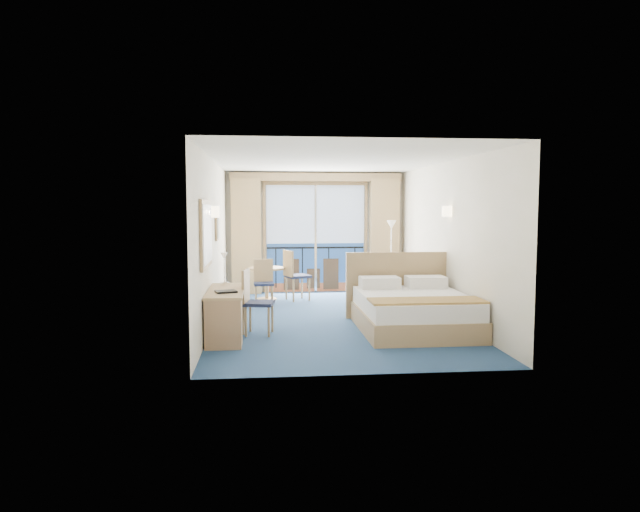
{
  "coord_description": "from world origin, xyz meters",
  "views": [
    {
      "loc": [
        -1.17,
        -9.59,
        1.94
      ],
      "look_at": [
        -0.2,
        0.2,
        1.07
      ],
      "focal_mm": 32.0,
      "sensor_mm": 36.0,
      "label": 1
    }
  ],
  "objects_px": {
    "floor_lamp": "(391,238)",
    "table_chair_b": "(264,279)",
    "armchair": "(379,281)",
    "round_table": "(267,275)",
    "nightstand": "(426,298)",
    "table_chair_a": "(294,272)",
    "desk": "(224,317)",
    "bed": "(413,310)",
    "desk_chair": "(253,298)"
  },
  "relations": [
    {
      "from": "floor_lamp",
      "to": "table_chair_b",
      "type": "bearing_deg",
      "value": -159.34
    },
    {
      "from": "armchair",
      "to": "round_table",
      "type": "bearing_deg",
      "value": -43.6
    },
    {
      "from": "nightstand",
      "to": "table_chair_a",
      "type": "relative_size",
      "value": 0.53
    },
    {
      "from": "desk",
      "to": "bed",
      "type": "bearing_deg",
      "value": 13.28
    },
    {
      "from": "desk_chair",
      "to": "bed",
      "type": "bearing_deg",
      "value": -78.55
    },
    {
      "from": "armchair",
      "to": "round_table",
      "type": "height_order",
      "value": "armchair"
    },
    {
      "from": "bed",
      "to": "armchair",
      "type": "xyz_separation_m",
      "value": [
        0.11,
        3.2,
        0.03
      ]
    },
    {
      "from": "armchair",
      "to": "desk",
      "type": "bearing_deg",
      "value": 7.13
    },
    {
      "from": "nightstand",
      "to": "desk",
      "type": "distance_m",
      "value": 4.07
    },
    {
      "from": "table_chair_b",
      "to": "armchair",
      "type": "bearing_deg",
      "value": 13.74
    },
    {
      "from": "floor_lamp",
      "to": "table_chair_a",
      "type": "relative_size",
      "value": 1.57
    },
    {
      "from": "nightstand",
      "to": "armchair",
      "type": "distance_m",
      "value": 1.88
    },
    {
      "from": "desk",
      "to": "nightstand",
      "type": "bearing_deg",
      "value": 30.62
    },
    {
      "from": "desk",
      "to": "table_chair_a",
      "type": "relative_size",
      "value": 1.47
    },
    {
      "from": "desk",
      "to": "round_table",
      "type": "bearing_deg",
      "value": 80.83
    },
    {
      "from": "nightstand",
      "to": "round_table",
      "type": "relative_size",
      "value": 0.74
    },
    {
      "from": "bed",
      "to": "round_table",
      "type": "relative_size",
      "value": 2.89
    },
    {
      "from": "round_table",
      "to": "table_chair_b",
      "type": "bearing_deg",
      "value": -95.56
    },
    {
      "from": "bed",
      "to": "floor_lamp",
      "type": "distance_m",
      "value": 3.67
    },
    {
      "from": "floor_lamp",
      "to": "table_chair_b",
      "type": "distance_m",
      "value": 3.06
    },
    {
      "from": "armchair",
      "to": "round_table",
      "type": "xyz_separation_m",
      "value": [
        -2.37,
        -0.07,
        0.16
      ]
    },
    {
      "from": "bed",
      "to": "desk_chair",
      "type": "height_order",
      "value": "bed"
    },
    {
      "from": "desk_chair",
      "to": "table_chair_b",
      "type": "height_order",
      "value": "desk_chair"
    },
    {
      "from": "nightstand",
      "to": "table_chair_b",
      "type": "distance_m",
      "value": 3.15
    },
    {
      "from": "desk",
      "to": "round_table",
      "type": "distance_m",
      "value": 3.86
    },
    {
      "from": "round_table",
      "to": "table_chair_b",
      "type": "xyz_separation_m",
      "value": [
        -0.06,
        -0.65,
        -0.0
      ]
    },
    {
      "from": "desk_chair",
      "to": "table_chair_b",
      "type": "xyz_separation_m",
      "value": [
        0.15,
        2.56,
        -0.05
      ]
    },
    {
      "from": "floor_lamp",
      "to": "nightstand",
      "type": "bearing_deg",
      "value": -85.46
    },
    {
      "from": "nightstand",
      "to": "round_table",
      "type": "height_order",
      "value": "round_table"
    },
    {
      "from": "desk_chair",
      "to": "table_chair_a",
      "type": "height_order",
      "value": "table_chair_a"
    },
    {
      "from": "table_chair_b",
      "to": "round_table",
      "type": "bearing_deg",
      "value": 81.86
    },
    {
      "from": "table_chair_a",
      "to": "round_table",
      "type": "bearing_deg",
      "value": 53.83
    },
    {
      "from": "desk",
      "to": "desk_chair",
      "type": "height_order",
      "value": "desk_chair"
    },
    {
      "from": "nightstand",
      "to": "table_chair_b",
      "type": "xyz_separation_m",
      "value": [
        -2.95,
        1.09,
        0.23
      ]
    },
    {
      "from": "armchair",
      "to": "table_chair_b",
      "type": "xyz_separation_m",
      "value": [
        -2.44,
        -0.71,
        0.15
      ]
    },
    {
      "from": "bed",
      "to": "round_table",
      "type": "bearing_deg",
      "value": 125.86
    },
    {
      "from": "nightstand",
      "to": "desk",
      "type": "xyz_separation_m",
      "value": [
        -3.5,
        -2.07,
        0.12
      ]
    },
    {
      "from": "floor_lamp",
      "to": "desk",
      "type": "bearing_deg",
      "value": -128.34
    },
    {
      "from": "bed",
      "to": "table_chair_a",
      "type": "bearing_deg",
      "value": 119.8
    },
    {
      "from": "table_chair_a",
      "to": "table_chair_b",
      "type": "bearing_deg",
      "value": 107.62
    },
    {
      "from": "bed",
      "to": "nightstand",
      "type": "height_order",
      "value": "bed"
    },
    {
      "from": "nightstand",
      "to": "armchair",
      "type": "height_order",
      "value": "armchair"
    },
    {
      "from": "bed",
      "to": "armchair",
      "type": "relative_size",
      "value": 2.78
    },
    {
      "from": "floor_lamp",
      "to": "desk_chair",
      "type": "bearing_deg",
      "value": -129.11
    },
    {
      "from": "bed",
      "to": "table_chair_b",
      "type": "bearing_deg",
      "value": 133.11
    },
    {
      "from": "round_table",
      "to": "table_chair_a",
      "type": "xyz_separation_m",
      "value": [
        0.55,
        -0.15,
        0.07
      ]
    },
    {
      "from": "floor_lamp",
      "to": "table_chair_b",
      "type": "xyz_separation_m",
      "value": [
        -2.78,
        -1.05,
        -0.73
      ]
    },
    {
      "from": "nightstand",
      "to": "floor_lamp",
      "type": "distance_m",
      "value": 2.35
    },
    {
      "from": "bed",
      "to": "desk",
      "type": "height_order",
      "value": "bed"
    },
    {
      "from": "round_table",
      "to": "table_chair_b",
      "type": "height_order",
      "value": "table_chair_b"
    }
  ]
}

